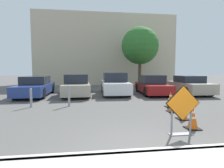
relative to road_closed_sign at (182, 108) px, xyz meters
The scene contains 16 objects.
ground_plane 9.08m from the road_closed_sign, 98.09° to the left, with size 96.00×96.00×0.00m, color #565451.
curb_lip 1.79m from the road_closed_sign, 140.54° to the right, with size 27.96×0.20×0.14m.
road_closed_sign is the anchor object (origin of this frame).
traffic_cone_nearest 0.87m from the road_closed_sign, 36.53° to the left, with size 0.42×0.42×0.72m.
traffic_cone_second 1.77m from the road_closed_sign, 59.47° to the left, with size 0.43×0.43×0.62m.
traffic_cone_third 2.87m from the road_closed_sign, 68.38° to the left, with size 0.45×0.45×0.61m.
traffic_cone_fourth 3.84m from the road_closed_sign, 68.79° to the left, with size 0.47×0.47×0.77m.
parked_car_nearest 10.45m from the road_closed_sign, 127.31° to the left, with size 1.94×4.64×1.39m.
parked_car_second 9.04m from the road_closed_sign, 112.80° to the left, with size 2.02×4.68×1.51m.
parked_car_third 8.64m from the road_closed_sign, 94.47° to the left, with size 2.05×4.66×1.62m.
parked_car_fourth 8.55m from the road_closed_sign, 75.39° to the left, with size 2.09×4.58×1.45m.
parked_car_fifth 9.33m from the road_closed_sign, 57.71° to the left, with size 2.01×4.06×1.39m.
bollard_nearest 5.69m from the road_closed_sign, 129.15° to the left, with size 0.12×0.12×1.07m.
bollard_second 6.99m from the road_closed_sign, 140.83° to the left, with size 0.12×0.12×0.95m.
building_facade_backdrop 19.48m from the road_closed_sign, 91.26° to the left, with size 17.40×5.00×8.70m.
street_tree_behind_lot 14.18m from the road_closed_sign, 78.66° to the left, with size 3.86×3.86×6.29m.
Camera 1 is at (-1.28, -3.44, 1.82)m, focal length 28.00 mm.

